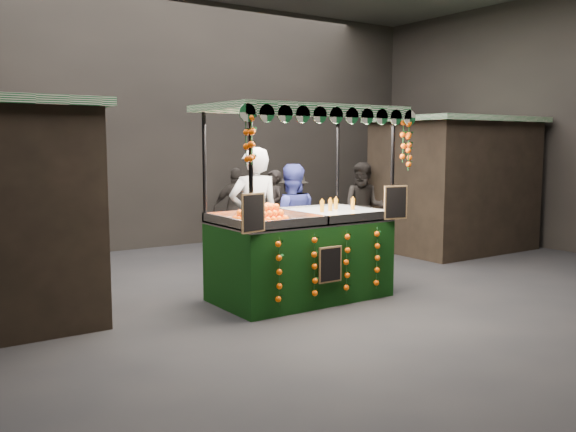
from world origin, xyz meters
TOP-DOWN VIEW (x-y plane):
  - ground at (0.00, 0.00)m, footprint 12.00×12.00m
  - market_hall at (0.00, 0.00)m, footprint 12.10×10.10m
  - neighbour_stall_right at (4.40, 1.50)m, footprint 3.00×2.20m
  - juice_stall at (-0.41, -0.07)m, footprint 2.67×1.57m
  - vendor_grey at (-0.59, 0.88)m, footprint 0.84×0.65m
  - vendor_blue at (0.19, 1.08)m, footprint 1.07×0.98m
  - shopper_1 at (2.74, 2.28)m, footprint 1.05×1.06m
  - shopper_2 at (0.88, 3.97)m, footprint 1.03×0.74m
  - shopper_3 at (1.47, 2.85)m, footprint 1.15×0.92m
  - shopper_4 at (-3.27, 2.78)m, footprint 0.88×0.69m
  - shopper_5 at (4.50, 3.63)m, footprint 0.76×1.65m
  - shopper_6 at (1.49, 3.58)m, footprint 0.41×0.59m

SIDE VIEW (x-z plane):
  - ground at x=0.00m, z-range 0.00..0.00m
  - shopper_3 at x=1.47m, z-range 0.00..1.55m
  - shopper_6 at x=1.49m, z-range 0.00..1.57m
  - shopper_4 at x=-3.27m, z-range 0.00..1.59m
  - juice_stall at x=-0.41m, z-range -0.49..2.09m
  - shopper_2 at x=0.88m, z-range 0.00..1.62m
  - shopper_5 at x=4.50m, z-range 0.00..1.71m
  - shopper_1 at x=2.74m, z-range 0.00..1.73m
  - vendor_blue at x=0.19m, z-range 0.00..1.78m
  - vendor_grey at x=-0.59m, z-range 0.00..2.04m
  - neighbour_stall_right at x=4.40m, z-range 0.01..2.61m
  - market_hall at x=0.00m, z-range 0.86..5.91m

